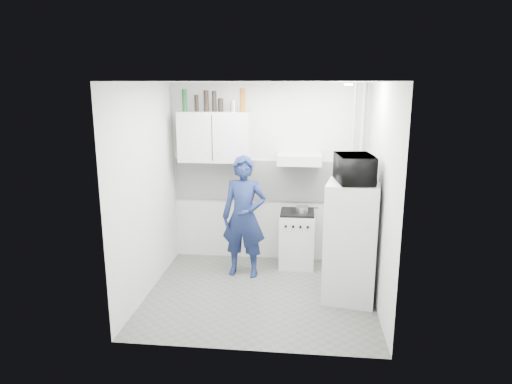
# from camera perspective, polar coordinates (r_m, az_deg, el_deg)

# --- Properties ---
(floor) EXTENTS (2.80, 2.80, 0.00)m
(floor) POSITION_cam_1_polar(r_m,az_deg,el_deg) (5.87, 0.46, -12.66)
(floor) COLOR #585A51
(floor) RESTS_ON ground
(ceiling) EXTENTS (2.80, 2.80, 0.00)m
(ceiling) POSITION_cam_1_polar(r_m,az_deg,el_deg) (5.28, 0.52, 13.62)
(ceiling) COLOR white
(ceiling) RESTS_ON wall_back
(wall_back) EXTENTS (2.80, 0.00, 2.80)m
(wall_back) POSITION_cam_1_polar(r_m,az_deg,el_deg) (6.65, 1.56, 2.29)
(wall_back) COLOR silver
(wall_back) RESTS_ON floor
(wall_left) EXTENTS (0.00, 2.60, 2.60)m
(wall_left) POSITION_cam_1_polar(r_m,az_deg,el_deg) (5.74, -13.57, 0.12)
(wall_left) COLOR silver
(wall_left) RESTS_ON floor
(wall_right) EXTENTS (0.00, 2.60, 2.60)m
(wall_right) POSITION_cam_1_polar(r_m,az_deg,el_deg) (5.48, 15.23, -0.60)
(wall_right) COLOR silver
(wall_right) RESTS_ON floor
(person) EXTENTS (0.64, 0.45, 1.66)m
(person) POSITION_cam_1_polar(r_m,az_deg,el_deg) (6.16, -1.51, -3.12)
(person) COLOR #162149
(person) RESTS_ON floor
(stove) EXTENTS (0.49, 0.49, 0.78)m
(stove) POSITION_cam_1_polar(r_m,az_deg,el_deg) (6.62, 5.11, -5.95)
(stove) COLOR silver
(stove) RESTS_ON floor
(fridge) EXTENTS (0.70, 0.70, 1.46)m
(fridge) POSITION_cam_1_polar(r_m,az_deg,el_deg) (5.62, 11.80, -6.12)
(fridge) COLOR silver
(fridge) RESTS_ON floor
(stove_top) EXTENTS (0.47, 0.47, 0.03)m
(stove_top) POSITION_cam_1_polar(r_m,az_deg,el_deg) (6.50, 5.19, -2.56)
(stove_top) COLOR black
(stove_top) RESTS_ON stove
(saucepan) EXTENTS (0.17, 0.17, 0.09)m
(saucepan) POSITION_cam_1_polar(r_m,az_deg,el_deg) (6.43, 5.80, -2.18)
(saucepan) COLOR silver
(saucepan) RESTS_ON stove_top
(microwave) EXTENTS (0.63, 0.47, 0.33)m
(microwave) POSITION_cam_1_polar(r_m,az_deg,el_deg) (5.39, 12.24, 2.86)
(microwave) COLOR black
(microwave) RESTS_ON fridge
(bottle_a) EXTENTS (0.07, 0.07, 0.31)m
(bottle_a) POSITION_cam_1_polar(r_m,az_deg,el_deg) (6.55, -8.91, 11.26)
(bottle_a) COLOR #144C1E
(bottle_a) RESTS_ON upper_cabinet
(bottle_b) EXTENTS (0.06, 0.06, 0.23)m
(bottle_b) POSITION_cam_1_polar(r_m,az_deg,el_deg) (6.51, -7.45, 10.96)
(bottle_b) COLOR black
(bottle_b) RESTS_ON upper_cabinet
(bottle_c) EXTENTS (0.07, 0.07, 0.29)m
(bottle_c) POSITION_cam_1_polar(r_m,az_deg,el_deg) (6.48, -6.24, 11.25)
(bottle_c) COLOR black
(bottle_c) RESTS_ON upper_cabinet
(bottle_d) EXTENTS (0.06, 0.06, 0.29)m
(bottle_d) POSITION_cam_1_polar(r_m,az_deg,el_deg) (6.46, -5.24, 11.23)
(bottle_d) COLOR black
(bottle_d) RESTS_ON upper_cabinet
(canister_a) EXTENTS (0.07, 0.07, 0.18)m
(canister_a) POSITION_cam_1_polar(r_m,az_deg,el_deg) (6.44, -4.44, 10.79)
(canister_a) COLOR black
(canister_a) RESTS_ON upper_cabinet
(canister_b) EXTENTS (0.08, 0.08, 0.15)m
(canister_b) POSITION_cam_1_polar(r_m,az_deg,el_deg) (6.41, -2.87, 10.67)
(canister_b) COLOR silver
(canister_b) RESTS_ON upper_cabinet
(bottle_e) EXTENTS (0.08, 0.08, 0.32)m
(bottle_e) POSITION_cam_1_polar(r_m,az_deg,el_deg) (6.39, -1.67, 11.42)
(bottle_e) COLOR brown
(bottle_e) RESTS_ON upper_cabinet
(upper_cabinet) EXTENTS (1.00, 0.35, 0.70)m
(upper_cabinet) POSITION_cam_1_polar(r_m,az_deg,el_deg) (6.49, -5.20, 6.89)
(upper_cabinet) COLOR silver
(upper_cabinet) RESTS_ON wall_back
(range_hood) EXTENTS (0.60, 0.50, 0.14)m
(range_hood) POSITION_cam_1_polar(r_m,az_deg,el_deg) (6.33, 5.46, 4.16)
(range_hood) COLOR silver
(range_hood) RESTS_ON wall_back
(backsplash) EXTENTS (2.74, 0.03, 0.60)m
(backsplash) POSITION_cam_1_polar(r_m,az_deg,el_deg) (6.65, 1.54, 1.42)
(backsplash) COLOR white
(backsplash) RESTS_ON wall_back
(pipe_a) EXTENTS (0.05, 0.05, 2.60)m
(pipe_a) POSITION_cam_1_polar(r_m,az_deg,el_deg) (6.59, 12.84, 1.86)
(pipe_a) COLOR silver
(pipe_a) RESTS_ON floor
(pipe_b) EXTENTS (0.04, 0.04, 2.60)m
(pipe_b) POSITION_cam_1_polar(r_m,az_deg,el_deg) (6.58, 11.80, 1.89)
(pipe_b) COLOR silver
(pipe_b) RESTS_ON floor
(ceiling_spot_fixture) EXTENTS (0.10, 0.10, 0.02)m
(ceiling_spot_fixture) POSITION_cam_1_polar(r_m,az_deg,el_deg) (5.47, 11.49, 13.03)
(ceiling_spot_fixture) COLOR white
(ceiling_spot_fixture) RESTS_ON ceiling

